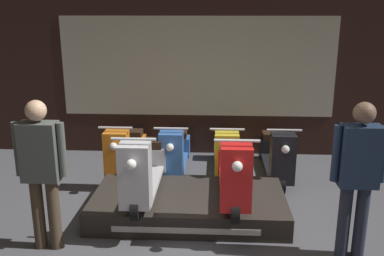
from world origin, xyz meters
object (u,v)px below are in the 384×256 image
object	(u,v)px
scooter_display_left	(144,170)
scooter_backrow_0	(126,153)
person_left_browsing	(41,165)
scooter_backrow_2	(225,155)
scooter_backrow_3	(276,156)
scooter_backrow_1	(175,154)
person_right_browsing	(358,171)
scooter_display_right	(233,172)

from	to	relation	value
scooter_display_left	scooter_backrow_0	world-z (taller)	scooter_display_left
scooter_backrow_0	person_left_browsing	distance (m)	2.28
scooter_display_left	scooter_backrow_0	size ratio (longest dim) A/B	1.00
scooter_backrow_2	scooter_backrow_3	bearing A→B (deg)	0.00
scooter_display_left	scooter_backrow_3	size ratio (longest dim) A/B	1.00
scooter_backrow_1	person_right_browsing	bearing A→B (deg)	-46.70
scooter_backrow_0	person_left_browsing	world-z (taller)	person_left_browsing
scooter_display_left	scooter_display_right	bearing A→B (deg)	0.00
scooter_display_right	scooter_backrow_0	xyz separation A→B (m)	(-1.60, 1.42, -0.28)
scooter_backrow_0	person_right_browsing	world-z (taller)	person_right_browsing
scooter_backrow_3	person_right_browsing	distance (m)	2.30
person_right_browsing	scooter_display_right	bearing A→B (deg)	148.45
scooter_display_left	scooter_backrow_1	size ratio (longest dim) A/B	1.00
scooter_display_left	scooter_backrow_2	world-z (taller)	scooter_display_left
scooter_display_left	scooter_backrow_0	xyz separation A→B (m)	(-0.53, 1.42, -0.28)
scooter_backrow_0	person_left_browsing	size ratio (longest dim) A/B	1.09
scooter_display_right	person_left_browsing	bearing A→B (deg)	-159.95
scooter_backrow_1	scooter_backrow_2	size ratio (longest dim) A/B	1.00
scooter_backrow_0	person_left_browsing	xyz separation A→B (m)	(-0.42, -2.16, 0.61)
scooter_display_right	scooter_backrow_2	xyz separation A→B (m)	(-0.06, 1.42, -0.28)
scooter_display_right	scooter_backrow_2	distance (m)	1.45
scooter_backrow_3	person_right_browsing	world-z (taller)	person_right_browsing
scooter_backrow_2	scooter_backrow_1	bearing A→B (deg)	180.00
scooter_backrow_2	person_left_browsing	xyz separation A→B (m)	(-1.96, -2.16, 0.61)
scooter_backrow_2	person_right_browsing	size ratio (longest dim) A/B	1.08
scooter_backrow_2	scooter_backrow_0	bearing A→B (deg)	180.00
scooter_backrow_3	scooter_backrow_2	bearing A→B (deg)	180.00
scooter_display_left	scooter_backrow_1	xyz separation A→B (m)	(0.24, 1.42, -0.28)
person_left_browsing	person_right_browsing	distance (m)	3.23
scooter_backrow_1	scooter_display_left	bearing A→B (deg)	-99.75
scooter_backrow_1	person_left_browsing	bearing A→B (deg)	-118.89
scooter_backrow_0	scooter_backrow_1	xyz separation A→B (m)	(0.77, 0.00, 0.00)
scooter_backrow_2	scooter_display_left	bearing A→B (deg)	-125.62
scooter_display_left	person_right_browsing	xyz separation A→B (m)	(2.28, -0.74, 0.33)
scooter_display_left	scooter_backrow_2	distance (m)	1.77
scooter_display_right	scooter_backrow_3	xyz separation A→B (m)	(0.72, 1.42, -0.28)
scooter_display_left	person_left_browsing	xyz separation A→B (m)	(-0.95, -0.74, 0.32)
scooter_display_left	person_right_browsing	distance (m)	2.42
scooter_display_left	scooter_backrow_1	distance (m)	1.47
scooter_backrow_0	person_right_browsing	xyz separation A→B (m)	(2.81, -2.16, 0.62)
scooter_backrow_0	scooter_backrow_2	size ratio (longest dim) A/B	1.00
scooter_display_right	scooter_backrow_3	size ratio (longest dim) A/B	1.00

